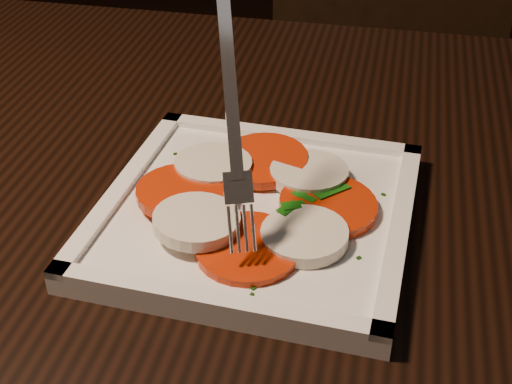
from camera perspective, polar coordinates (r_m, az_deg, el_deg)
table at (r=0.69m, az=-3.53°, el=-6.24°), size 1.27×0.91×0.75m
chair at (r=1.29m, az=9.68°, el=7.90°), size 0.44×0.44×0.93m
plate at (r=0.58m, az=0.00°, el=-1.83°), size 0.25×0.25×0.01m
caprese_salad at (r=0.57m, az=0.02°, el=-0.52°), size 0.19×0.20×0.02m
fork at (r=0.51m, az=-2.06°, el=6.55°), size 0.08×0.11×0.16m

